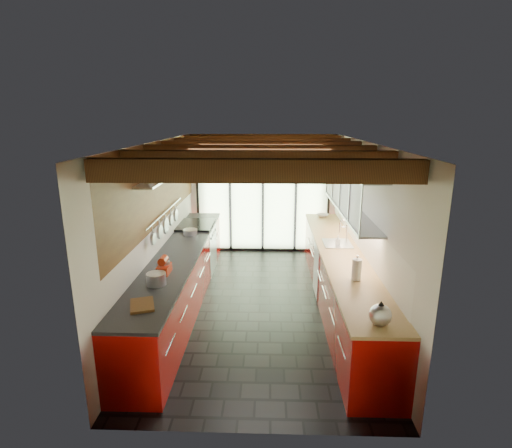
# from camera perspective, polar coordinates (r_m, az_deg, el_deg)

# --- Properties ---
(ground) EXTENTS (5.50, 5.50, 0.00)m
(ground) POSITION_cam_1_polar(r_m,az_deg,el_deg) (6.64, 0.55, -11.39)
(ground) COLOR black
(ground) RESTS_ON ground
(room_shell) EXTENTS (5.50, 5.50, 5.50)m
(room_shell) POSITION_cam_1_polar(r_m,az_deg,el_deg) (6.09, 0.59, 2.68)
(room_shell) COLOR silver
(room_shell) RESTS_ON ground
(ceiling_beams) EXTENTS (3.14, 5.06, 4.90)m
(ceiling_beams) POSITION_cam_1_polar(r_m,az_deg,el_deg) (6.34, 0.69, 10.57)
(ceiling_beams) COLOR #593316
(ceiling_beams) RESTS_ON ground
(glass_door) EXTENTS (2.95, 0.10, 2.90)m
(glass_door) POSITION_cam_1_polar(r_m,az_deg,el_deg) (8.73, 0.99, 6.53)
(glass_door) COLOR #C6EAAD
(glass_door) RESTS_ON ground
(left_counter) EXTENTS (0.68, 5.00, 0.92)m
(left_counter) POSITION_cam_1_polar(r_m,az_deg,el_deg) (6.60, -10.67, -7.45)
(left_counter) COLOR #9E0A07
(left_counter) RESTS_ON ground
(range_stove) EXTENTS (0.66, 0.90, 0.97)m
(range_stove) POSITION_cam_1_polar(r_m,az_deg,el_deg) (7.93, -8.46, -3.38)
(range_stove) COLOR silver
(range_stove) RESTS_ON ground
(right_counter) EXTENTS (0.68, 5.00, 0.92)m
(right_counter) POSITION_cam_1_polar(r_m,az_deg,el_deg) (6.55, 11.87, -7.70)
(right_counter) COLOR #9E0A07
(right_counter) RESTS_ON ground
(sink_assembly) EXTENTS (0.45, 0.52, 0.43)m
(sink_assembly) POSITION_cam_1_polar(r_m,az_deg,el_deg) (6.75, 11.65, -2.47)
(sink_assembly) COLOR silver
(sink_assembly) RESTS_ON right_counter
(upper_cabinets_right) EXTENTS (0.34, 3.00, 3.00)m
(upper_cabinets_right) POSITION_cam_1_polar(r_m,az_deg,el_deg) (6.47, 13.46, 4.79)
(upper_cabinets_right) COLOR silver
(upper_cabinets_right) RESTS_ON ground
(left_wall_fixtures) EXTENTS (0.28, 2.60, 0.96)m
(left_wall_fixtures) POSITION_cam_1_polar(r_m,az_deg,el_deg) (6.43, -12.61, 4.72)
(left_wall_fixtures) COLOR silver
(left_wall_fixtures) RESTS_ON ground
(stand_mixer) EXTENTS (0.16, 0.27, 0.25)m
(stand_mixer) POSITION_cam_1_polar(r_m,az_deg,el_deg) (5.53, -13.00, -5.91)
(stand_mixer) COLOR #B1280E
(stand_mixer) RESTS_ON left_counter
(pot_large) EXTENTS (0.27, 0.27, 0.15)m
(pot_large) POSITION_cam_1_polar(r_m,az_deg,el_deg) (5.20, -14.05, -7.62)
(pot_large) COLOR silver
(pot_large) RESTS_ON left_counter
(pot_small) EXTENTS (0.30, 0.30, 0.10)m
(pot_small) POSITION_cam_1_polar(r_m,az_deg,el_deg) (7.22, -9.39, -1.13)
(pot_small) COLOR silver
(pot_small) RESTS_ON left_counter
(cutting_board) EXTENTS (0.35, 0.41, 0.03)m
(cutting_board) POSITION_cam_1_polar(r_m,az_deg,el_deg) (4.71, -15.95, -11.07)
(cutting_board) COLOR brown
(cutting_board) RESTS_ON left_counter
(kettle) EXTENTS (0.30, 0.32, 0.27)m
(kettle) POSITION_cam_1_polar(r_m,az_deg,el_deg) (4.32, 17.34, -12.14)
(kettle) COLOR silver
(kettle) RESTS_ON right_counter
(paper_towel) EXTENTS (0.14, 0.14, 0.33)m
(paper_towel) POSITION_cam_1_polar(r_m,az_deg,el_deg) (5.32, 14.18, -6.35)
(paper_towel) COLOR white
(paper_towel) RESTS_ON right_counter
(soap_bottle) EXTENTS (0.09, 0.09, 0.17)m
(soap_bottle) POSITION_cam_1_polar(r_m,az_deg,el_deg) (6.66, 11.64, -2.31)
(soap_bottle) COLOR silver
(soap_bottle) RESTS_ON right_counter
(bowl) EXTENTS (0.31, 0.31, 0.06)m
(bowl) POSITION_cam_1_polar(r_m,az_deg,el_deg) (8.51, 9.50, 1.22)
(bowl) COLOR silver
(bowl) RESTS_ON right_counter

